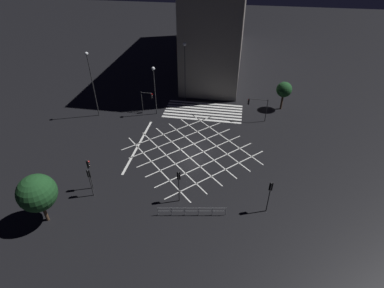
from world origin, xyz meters
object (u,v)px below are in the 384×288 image
at_px(traffic_light_ne_main, 89,168).
at_px(street_lamp_east, 185,60).
at_px(street_tree_near, 284,90).
at_px(street_lamp_far, 154,81).
at_px(street_tree_far, 37,193).
at_px(traffic_light_ne_cross, 90,177).
at_px(traffic_light_median_north, 179,180).
at_px(traffic_light_se_main, 148,98).
at_px(traffic_light_nw_cross, 270,191).
at_px(street_lamp_west, 91,75).
at_px(traffic_light_sw_main, 256,104).

xyz_separation_m(traffic_light_ne_main, street_lamp_east, (-6.15, -23.03, 4.28)).
bearing_deg(street_lamp_east, street_tree_near, 178.84).
relative_size(street_lamp_far, street_tree_far, 1.40).
height_order(traffic_light_ne_cross, street_lamp_east, street_lamp_east).
relative_size(traffic_light_median_north, street_tree_near, 0.86).
bearing_deg(street_lamp_east, street_tree_far, 72.75).
bearing_deg(street_tree_far, street_tree_near, -131.61).
bearing_deg(traffic_light_se_main, traffic_light_nw_cross, -45.42).
bearing_deg(traffic_light_nw_cross, street_lamp_west, 58.19).
bearing_deg(traffic_light_sw_main, traffic_light_ne_cross, 47.84).
distance_m(traffic_light_nw_cross, traffic_light_ne_cross, 18.63).
height_order(traffic_light_nw_cross, street_lamp_far, street_lamp_far).
height_order(traffic_light_ne_main, street_lamp_far, street_lamp_far).
xyz_separation_m(traffic_light_median_north, street_lamp_west, (16.26, -15.87, 3.88)).
bearing_deg(traffic_light_median_north, street_tree_far, 111.29).
bearing_deg(street_tree_far, traffic_light_median_north, -158.71).
bearing_deg(traffic_light_nw_cross, street_tree_near, -7.55).
xyz_separation_m(traffic_light_sw_main, street_lamp_far, (15.34, 0.53, 2.76)).
height_order(traffic_light_median_north, street_lamp_west, street_lamp_west).
relative_size(traffic_light_nw_cross, traffic_light_se_main, 1.13).
height_order(traffic_light_median_north, traffic_light_nw_cross, traffic_light_median_north).
relative_size(traffic_light_se_main, street_lamp_west, 0.34).
bearing_deg(traffic_light_sw_main, street_lamp_east, -22.41).
bearing_deg(traffic_light_ne_cross, traffic_light_nw_cross, -87.29).
bearing_deg(street_tree_near, traffic_light_ne_main, 45.78).
height_order(street_lamp_east, street_lamp_west, street_lamp_west).
bearing_deg(traffic_light_ne_main, traffic_light_median_north, -1.22).
bearing_deg(street_lamp_far, traffic_light_ne_cross, 83.76).
relative_size(street_lamp_east, street_tree_near, 2.14).
bearing_deg(traffic_light_ne_main, traffic_light_se_main, 86.63).
xyz_separation_m(traffic_light_se_main, street_lamp_far, (-1.44, 0.48, 3.03)).
height_order(traffic_light_sw_main, street_tree_near, street_tree_near).
height_order(traffic_light_sw_main, traffic_light_nw_cross, traffic_light_nw_cross).
relative_size(traffic_light_se_main, traffic_light_ne_cross, 0.96).
bearing_deg(street_lamp_west, traffic_light_se_main, -161.34).
xyz_separation_m(traffic_light_sw_main, traffic_light_se_main, (16.78, 0.04, -0.28)).
distance_m(street_lamp_west, street_tree_near, 29.50).
xyz_separation_m(street_lamp_west, street_lamp_far, (-8.85, -2.02, -1.22)).
bearing_deg(street_lamp_far, traffic_light_median_north, 112.50).
height_order(traffic_light_ne_main, street_tree_far, street_tree_far).
distance_m(traffic_light_nw_cross, street_lamp_east, 26.87).
bearing_deg(street_lamp_west, traffic_light_nw_cross, 148.19).
distance_m(traffic_light_ne_cross, street_tree_near, 32.10).
relative_size(traffic_light_sw_main, traffic_light_ne_main, 0.92).
bearing_deg(street_tree_far, street_lamp_far, -102.60).
height_order(traffic_light_ne_cross, street_tree_far, street_tree_far).
bearing_deg(street_tree_near, street_tree_far, 48.39).
distance_m(street_lamp_west, street_tree_far, 21.30).
bearing_deg(traffic_light_nw_cross, traffic_light_se_main, 44.58).
xyz_separation_m(traffic_light_median_north, traffic_light_se_main, (8.85, -18.38, -0.37)).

